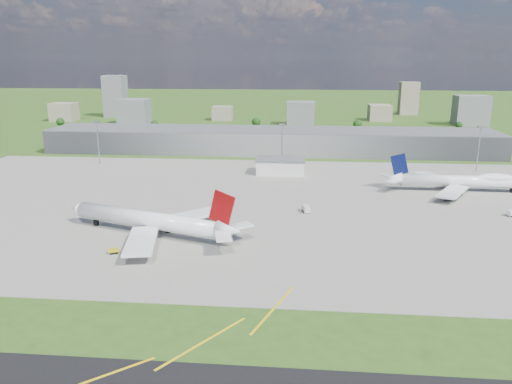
# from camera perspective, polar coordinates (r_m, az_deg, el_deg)

# --- Properties ---
(ground) EXTENTS (1400.00, 1400.00, 0.00)m
(ground) POSITION_cam_1_polar(r_m,az_deg,el_deg) (327.22, 1.45, 4.13)
(ground) COLOR #2C5019
(ground) RESTS_ON ground
(apron) EXTENTS (360.00, 190.00, 0.08)m
(apron) POSITION_cam_1_polar(r_m,az_deg,el_deg) (219.83, 2.15, -1.35)
(apron) COLOR gray
(apron) RESTS_ON ground
(terminal) EXTENTS (300.00, 42.00, 15.00)m
(terminal) POSITION_cam_1_polar(r_m,az_deg,el_deg) (340.64, 1.63, 5.85)
(terminal) COLOR gray
(terminal) RESTS_ON ground
(ops_building) EXTENTS (26.00, 16.00, 8.00)m
(ops_building) POSITION_cam_1_polar(r_m,az_deg,el_deg) (276.97, 2.84, 2.94)
(ops_building) COLOR silver
(ops_building) RESTS_ON ground
(mast_west) EXTENTS (3.50, 2.00, 25.90)m
(mast_west) POSITION_cam_1_polar(r_m,az_deg,el_deg) (313.28, -17.66, 6.22)
(mast_west) COLOR gray
(mast_west) RESTS_ON ground
(mast_center) EXTENTS (3.50, 2.00, 25.90)m
(mast_center) POSITION_cam_1_polar(r_m,az_deg,el_deg) (289.22, 3.00, 6.22)
(mast_center) COLOR gray
(mast_center) RESTS_ON ground
(mast_east) EXTENTS (3.50, 2.00, 25.90)m
(mast_east) POSITION_cam_1_polar(r_m,az_deg,el_deg) (305.52, 24.18, 5.40)
(mast_east) COLOR gray
(mast_east) RESTS_ON ground
(airliner_red_twin) EXTENTS (70.66, 53.71, 19.99)m
(airliner_red_twin) POSITION_cam_1_polar(r_m,az_deg,el_deg) (183.63, -11.75, -3.30)
(airliner_red_twin) COLOR white
(airliner_red_twin) RESTS_ON ground
(airliner_blue_quad) EXTENTS (69.43, 54.62, 18.17)m
(airliner_blue_quad) POSITION_cam_1_polar(r_m,az_deg,el_deg) (258.40, 22.51, 1.14)
(airliner_blue_quad) COLOR white
(airliner_blue_quad) RESTS_ON ground
(tug_yellow) EXTENTS (3.75, 2.99, 1.66)m
(tug_yellow) POSITION_cam_1_polar(r_m,az_deg,el_deg) (171.22, -15.93, -6.53)
(tug_yellow) COLOR #C5B50B
(tug_yellow) RESTS_ON ground
(van_white_near) EXTENTS (3.61, 5.87, 2.75)m
(van_white_near) POSITION_cam_1_polar(r_m,az_deg,el_deg) (208.39, 5.73, -1.96)
(van_white_near) COLOR silver
(van_white_near) RESTS_ON ground
(bldg_far_w) EXTENTS (24.00, 20.00, 18.00)m
(bldg_far_w) POSITION_cam_1_polar(r_m,az_deg,el_deg) (549.10, -21.09, 8.55)
(bldg_far_w) COLOR gray
(bldg_far_w) RESTS_ON ground
(bldg_w) EXTENTS (28.00, 22.00, 24.00)m
(bldg_w) POSITION_cam_1_polar(r_m,az_deg,el_deg) (499.84, -13.77, 8.91)
(bldg_w) COLOR slate
(bldg_w) RESTS_ON ground
(bldg_cw) EXTENTS (20.00, 18.00, 14.00)m
(bldg_cw) POSITION_cam_1_polar(r_m,az_deg,el_deg) (519.87, -3.82, 8.97)
(bldg_cw) COLOR gray
(bldg_cw) RESTS_ON ground
(bldg_c) EXTENTS (26.00, 20.00, 22.00)m
(bldg_c) POSITION_cam_1_polar(r_m,az_deg,el_deg) (483.28, 5.13, 8.96)
(bldg_c) COLOR slate
(bldg_c) RESTS_ON ground
(bldg_ce) EXTENTS (22.00, 24.00, 16.00)m
(bldg_ce) POSITION_cam_1_polar(r_m,az_deg,el_deg) (529.31, 13.94, 8.79)
(bldg_ce) COLOR gray
(bldg_ce) RESTS_ON ground
(bldg_e) EXTENTS (30.00, 22.00, 28.00)m
(bldg_e) POSITION_cam_1_polar(r_m,az_deg,el_deg) (517.96, 23.34, 8.55)
(bldg_e) COLOR slate
(bldg_e) RESTS_ON ground
(bldg_tall_w) EXTENTS (22.00, 20.00, 44.00)m
(bldg_tall_w) POSITION_cam_1_polar(r_m,az_deg,el_deg) (568.74, -15.76, 10.50)
(bldg_tall_w) COLOR slate
(bldg_tall_w) RESTS_ON ground
(bldg_tall_e) EXTENTS (20.00, 18.00, 36.00)m
(bldg_tall_e) POSITION_cam_1_polar(r_m,az_deg,el_deg) (594.29, 17.03, 10.19)
(bldg_tall_e) COLOR gray
(bldg_tall_e) RESTS_ON ground
(tree_far_w) EXTENTS (7.20, 7.20, 8.80)m
(tree_far_w) POSITION_cam_1_polar(r_m,az_deg,el_deg) (496.13, -21.47, 7.47)
(tree_far_w) COLOR #382314
(tree_far_w) RESTS_ON ground
(tree_w) EXTENTS (6.75, 6.75, 8.25)m
(tree_w) POSITION_cam_1_polar(r_m,az_deg,el_deg) (458.41, -11.53, 7.61)
(tree_w) COLOR #382314
(tree_w) RESTS_ON ground
(tree_c) EXTENTS (8.10, 8.10, 9.90)m
(tree_c) POSITION_cam_1_polar(r_m,az_deg,el_deg) (455.91, 0.02, 8.00)
(tree_c) COLOR #382314
(tree_c) RESTS_ON ground
(tree_e) EXTENTS (7.65, 7.65, 9.35)m
(tree_e) POSITION_cam_1_polar(r_m,az_deg,el_deg) (451.83, 11.50, 7.59)
(tree_e) COLOR #382314
(tree_e) RESTS_ON ground
(tree_far_e) EXTENTS (6.30, 6.30, 7.70)m
(tree_far_e) POSITION_cam_1_polar(r_m,az_deg,el_deg) (479.80, 22.19, 7.09)
(tree_far_e) COLOR #382314
(tree_far_e) RESTS_ON ground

